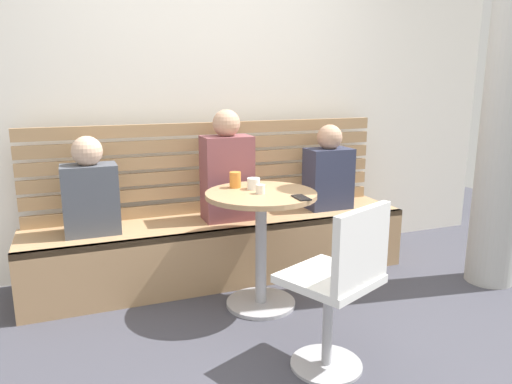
{
  "coord_description": "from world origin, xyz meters",
  "views": [
    {
      "loc": [
        -0.97,
        -1.95,
        1.39
      ],
      "look_at": [
        0.04,
        0.66,
        0.75
      ],
      "focal_mm": 33.72,
      "sensor_mm": 36.0,
      "label": 1
    }
  ],
  "objects_px": {
    "person_child_left": "(90,191)",
    "cup_espresso_small": "(260,189)",
    "cafe_table": "(261,227)",
    "cup_ceramic_white": "(254,184)",
    "booth_bench": "(223,248)",
    "white_chair": "(340,283)",
    "phone_on_table": "(301,198)",
    "person_adult": "(227,171)",
    "cup_tumbler_orange": "(235,180)",
    "person_child_middle": "(328,172)"
  },
  "relations": [
    {
      "from": "cup_tumbler_orange",
      "to": "cup_espresso_small",
      "type": "xyz_separation_m",
      "value": [
        0.09,
        -0.21,
        -0.02
      ]
    },
    {
      "from": "cafe_table",
      "to": "cup_ceramic_white",
      "type": "relative_size",
      "value": 9.25
    },
    {
      "from": "person_child_middle",
      "to": "phone_on_table",
      "type": "xyz_separation_m",
      "value": [
        -0.61,
        -0.76,
        0.02
      ]
    },
    {
      "from": "white_chair",
      "to": "person_child_middle",
      "type": "xyz_separation_m",
      "value": [
        0.69,
        1.34,
        0.26
      ]
    },
    {
      "from": "cup_espresso_small",
      "to": "booth_bench",
      "type": "bearing_deg",
      "value": 97.09
    },
    {
      "from": "cup_espresso_small",
      "to": "cup_tumbler_orange",
      "type": "bearing_deg",
      "value": 111.99
    },
    {
      "from": "booth_bench",
      "to": "white_chair",
      "type": "distance_m",
      "value": 1.35
    },
    {
      "from": "person_adult",
      "to": "person_child_left",
      "type": "relative_size",
      "value": 1.23
    },
    {
      "from": "white_chair",
      "to": "person_child_left",
      "type": "xyz_separation_m",
      "value": [
        -1.04,
        1.32,
        0.25
      ]
    },
    {
      "from": "white_chair",
      "to": "person_child_left",
      "type": "relative_size",
      "value": 1.35
    },
    {
      "from": "cup_ceramic_white",
      "to": "cup_espresso_small",
      "type": "relative_size",
      "value": 1.43
    },
    {
      "from": "cafe_table",
      "to": "white_chair",
      "type": "bearing_deg",
      "value": -84.36
    },
    {
      "from": "booth_bench",
      "to": "cup_tumbler_orange",
      "type": "bearing_deg",
      "value": -93.13
    },
    {
      "from": "person_adult",
      "to": "person_child_middle",
      "type": "height_order",
      "value": "person_adult"
    },
    {
      "from": "white_chair",
      "to": "person_adult",
      "type": "height_order",
      "value": "person_adult"
    },
    {
      "from": "cup_tumbler_orange",
      "to": "cup_ceramic_white",
      "type": "bearing_deg",
      "value": -42.03
    },
    {
      "from": "booth_bench",
      "to": "cup_tumbler_orange",
      "type": "height_order",
      "value": "cup_tumbler_orange"
    },
    {
      "from": "white_chair",
      "to": "cup_espresso_small",
      "type": "height_order",
      "value": "white_chair"
    },
    {
      "from": "cup_espresso_small",
      "to": "phone_on_table",
      "type": "distance_m",
      "value": 0.26
    },
    {
      "from": "person_child_left",
      "to": "cup_espresso_small",
      "type": "height_order",
      "value": "person_child_left"
    },
    {
      "from": "phone_on_table",
      "to": "cafe_table",
      "type": "bearing_deg",
      "value": -53.87
    },
    {
      "from": "booth_bench",
      "to": "cup_espresso_small",
      "type": "relative_size",
      "value": 48.21
    },
    {
      "from": "booth_bench",
      "to": "person_adult",
      "type": "height_order",
      "value": "person_adult"
    },
    {
      "from": "person_child_left",
      "to": "cup_espresso_small",
      "type": "distance_m",
      "value": 1.09
    },
    {
      "from": "booth_bench",
      "to": "person_adult",
      "type": "bearing_deg",
      "value": -4.78
    },
    {
      "from": "person_child_middle",
      "to": "cup_espresso_small",
      "type": "xyz_separation_m",
      "value": [
        -0.78,
        -0.56,
        0.04
      ]
    },
    {
      "from": "person_child_left",
      "to": "phone_on_table",
      "type": "relative_size",
      "value": 4.48
    },
    {
      "from": "cafe_table",
      "to": "phone_on_table",
      "type": "xyz_separation_m",
      "value": [
        0.16,
        -0.23,
        0.23
      ]
    },
    {
      "from": "booth_bench",
      "to": "person_adult",
      "type": "distance_m",
      "value": 0.57
    },
    {
      "from": "person_child_left",
      "to": "person_child_middle",
      "type": "bearing_deg",
      "value": 0.63
    },
    {
      "from": "cafe_table",
      "to": "phone_on_table",
      "type": "distance_m",
      "value": 0.36
    },
    {
      "from": "cafe_table",
      "to": "cup_tumbler_orange",
      "type": "bearing_deg",
      "value": 119.99
    },
    {
      "from": "booth_bench",
      "to": "cafe_table",
      "type": "relative_size",
      "value": 3.65
    },
    {
      "from": "cup_tumbler_orange",
      "to": "cup_espresso_small",
      "type": "bearing_deg",
      "value": -68.01
    },
    {
      "from": "cafe_table",
      "to": "person_child_middle",
      "type": "xyz_separation_m",
      "value": [
        0.77,
        0.53,
        0.2
      ]
    },
    {
      "from": "person_adult",
      "to": "cup_espresso_small",
      "type": "xyz_separation_m",
      "value": [
        0.03,
        -0.54,
        -0.02
      ]
    },
    {
      "from": "white_chair",
      "to": "person_child_middle",
      "type": "relative_size",
      "value": 1.32
    },
    {
      "from": "booth_bench",
      "to": "cup_ceramic_white",
      "type": "distance_m",
      "value": 0.7
    },
    {
      "from": "person_child_left",
      "to": "cup_tumbler_orange",
      "type": "distance_m",
      "value": 0.92
    },
    {
      "from": "cafe_table",
      "to": "cup_ceramic_white",
      "type": "bearing_deg",
      "value": 97.01
    },
    {
      "from": "person_child_middle",
      "to": "person_adult",
      "type": "bearing_deg",
      "value": -178.7
    },
    {
      "from": "person_child_left",
      "to": "cup_espresso_small",
      "type": "xyz_separation_m",
      "value": [
        0.95,
        -0.54,
        0.05
      ]
    },
    {
      "from": "person_child_middle",
      "to": "cup_tumbler_orange",
      "type": "distance_m",
      "value": 0.94
    },
    {
      "from": "person_adult",
      "to": "person_child_middle",
      "type": "bearing_deg",
      "value": 1.3
    },
    {
      "from": "booth_bench",
      "to": "phone_on_table",
      "type": "distance_m",
      "value": 0.94
    },
    {
      "from": "white_chair",
      "to": "cup_ceramic_white",
      "type": "height_order",
      "value": "white_chair"
    },
    {
      "from": "booth_bench",
      "to": "person_child_left",
      "type": "bearing_deg",
      "value": -179.77
    },
    {
      "from": "booth_bench",
      "to": "cup_ceramic_white",
      "type": "bearing_deg",
      "value": -79.96
    },
    {
      "from": "white_chair",
      "to": "cup_ceramic_white",
      "type": "distance_m",
      "value": 0.96
    },
    {
      "from": "cup_ceramic_white",
      "to": "phone_on_table",
      "type": "relative_size",
      "value": 0.57
    }
  ]
}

